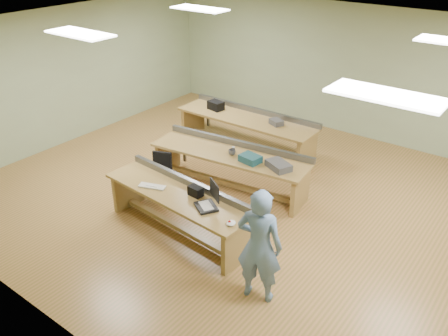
{
  "coord_description": "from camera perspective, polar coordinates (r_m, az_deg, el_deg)",
  "views": [
    {
      "loc": [
        3.99,
        -6.26,
        4.58
      ],
      "look_at": [
        -0.29,
        -0.6,
        0.86
      ],
      "focal_mm": 38.0,
      "sensor_mm": 36.0,
      "label": 1
    }
  ],
  "objects": [
    {
      "name": "wall_front",
      "position": [
        5.53,
        -19.42,
        -8.05
      ],
      "size": [
        10.0,
        0.04,
        3.0
      ],
      "primitive_type": "cube",
      "color": "gray",
      "rests_on": "floor"
    },
    {
      "name": "floor",
      "position": [
        8.73,
        3.9,
        -4.06
      ],
      "size": [
        10.0,
        10.0,
        0.0
      ],
      "primitive_type": "plane",
      "color": "#A56E3E",
      "rests_on": "ground"
    },
    {
      "name": "wall_left",
      "position": [
        11.38,
        -17.69,
        10.69
      ],
      "size": [
        0.04,
        8.0,
        3.0
      ],
      "primitive_type": "cube",
      "color": "gray",
      "rests_on": "floor"
    },
    {
      "name": "trackball_mouse",
      "position": [
        6.74,
        0.87,
        -6.64
      ],
      "size": [
        0.15,
        0.16,
        0.06
      ],
      "primitive_type": "ellipsoid",
      "rotation": [
        0.0,
        0.0,
        0.15
      ],
      "color": "white",
      "rests_on": "workbench_front"
    },
    {
      "name": "tray_back",
      "position": [
        10.08,
        6.31,
        5.51
      ],
      "size": [
        0.34,
        0.31,
        0.11
      ],
      "primitive_type": "cube",
      "rotation": [
        0.0,
        0.0,
        -0.43
      ],
      "color": "#3C3C3E",
      "rests_on": "workbench_back"
    },
    {
      "name": "task_chair",
      "position": [
        8.88,
        -7.61,
        -1.43
      ],
      "size": [
        0.57,
        0.57,
        0.81
      ],
      "rotation": [
        0.0,
        0.0,
        0.4
      ],
      "color": "black",
      "rests_on": "floor"
    },
    {
      "name": "wall_back",
      "position": [
        11.43,
        15.52,
        11.06
      ],
      "size": [
        10.0,
        0.04,
        3.0
      ],
      "primitive_type": "cube",
      "color": "gray",
      "rests_on": "floor"
    },
    {
      "name": "storage_box_back",
      "position": [
        10.84,
        -0.99,
        7.54
      ],
      "size": [
        0.38,
        0.3,
        0.19
      ],
      "primitive_type": "cube",
      "rotation": [
        0.0,
        0.0,
        -0.17
      ],
      "color": "black",
      "rests_on": "workbench_back"
    },
    {
      "name": "laptop_screen",
      "position": [
        7.03,
        -1.14,
        -2.69
      ],
      "size": [
        0.31,
        0.2,
        0.28
      ],
      "primitive_type": "cube",
      "rotation": [
        0.0,
        0.0,
        -0.55
      ],
      "color": "black",
      "rests_on": "laptop_base"
    },
    {
      "name": "camera_bag",
      "position": [
        7.42,
        -3.42,
        -2.79
      ],
      "size": [
        0.24,
        0.16,
        0.16
      ],
      "primitive_type": "cube",
      "rotation": [
        0.0,
        0.0,
        -0.08
      ],
      "color": "black",
      "rests_on": "workbench_front"
    },
    {
      "name": "fluor_panels",
      "position": [
        7.6,
        4.63,
        15.35
      ],
      "size": [
        6.2,
        3.5,
        0.03
      ],
      "color": "white",
      "rests_on": "ceiling"
    },
    {
      "name": "drinks_can",
      "position": [
        8.75,
        1.13,
        2.18
      ],
      "size": [
        0.09,
        0.09,
        0.13
      ],
      "primitive_type": "cylinder",
      "rotation": [
        0.0,
        0.0,
        -0.35
      ],
      "color": "silver",
      "rests_on": "workbench_mid"
    },
    {
      "name": "keyboard",
      "position": [
        7.75,
        -8.65,
        -2.2
      ],
      "size": [
        0.46,
        0.29,
        0.03
      ],
      "primitive_type": "cube",
      "rotation": [
        0.0,
        0.0,
        0.35
      ],
      "color": "beige",
      "rests_on": "workbench_front"
    },
    {
      "name": "person",
      "position": [
        6.23,
        4.27,
        -9.32
      ],
      "size": [
        0.7,
        0.55,
        1.68
      ],
      "primitive_type": "imported",
      "rotation": [
        0.0,
        0.0,
        3.41
      ],
      "color": "#6884A9",
      "rests_on": "floor"
    },
    {
      "name": "mug",
      "position": [
        8.69,
        0.97,
        1.91
      ],
      "size": [
        0.17,
        0.17,
        0.11
      ],
      "primitive_type": "imported",
      "rotation": [
        0.0,
        0.0,
        -0.3
      ],
      "color": "#3C3C3E",
      "rests_on": "workbench_mid"
    },
    {
      "name": "workbench_front",
      "position": [
        7.66,
        -5.49,
        -4.21
      ],
      "size": [
        2.77,
        0.93,
        0.86
      ],
      "rotation": [
        0.0,
        0.0,
        -0.08
      ],
      "color": "olive",
      "rests_on": "floor"
    },
    {
      "name": "workbench_back",
      "position": [
        10.51,
        2.76,
        5.18
      ],
      "size": [
        3.24,
        0.9,
        0.86
      ],
      "rotation": [
        0.0,
        0.0,
        0.01
      ],
      "color": "olive",
      "rests_on": "floor"
    },
    {
      "name": "parts_bin_teal",
      "position": [
        8.44,
        3.18,
        1.13
      ],
      "size": [
        0.4,
        0.32,
        0.13
      ],
      "primitive_type": "cube",
      "rotation": [
        0.0,
        0.0,
        -0.14
      ],
      "color": "#164049",
      "rests_on": "workbench_mid"
    },
    {
      "name": "ceiling",
      "position": [
        7.59,
        4.64,
        15.57
      ],
      "size": [
        10.0,
        10.0,
        0.0
      ],
      "primitive_type": "plane",
      "color": "silver",
      "rests_on": "wall_back"
    },
    {
      "name": "workbench_mid",
      "position": [
        8.9,
        0.8,
        0.81
      ],
      "size": [
        3.14,
        1.18,
        0.86
      ],
      "rotation": [
        0.0,
        0.0,
        0.12
      ],
      "color": "olive",
      "rests_on": "floor"
    },
    {
      "name": "parts_bin_grey",
      "position": [
        8.26,
        6.58,
        0.31
      ],
      "size": [
        0.53,
        0.44,
        0.12
      ],
      "primitive_type": "cube",
      "rotation": [
        0.0,
        0.0,
        -0.42
      ],
      "color": "#3C3C3E",
      "rests_on": "workbench_mid"
    },
    {
      "name": "laptop_base",
      "position": [
        7.13,
        -2.17,
        -4.68
      ],
      "size": [
        0.45,
        0.43,
        0.04
      ],
      "primitive_type": "cube",
      "rotation": [
        0.0,
        0.0,
        -0.55
      ],
      "color": "black",
      "rests_on": "workbench_front"
    }
  ]
}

